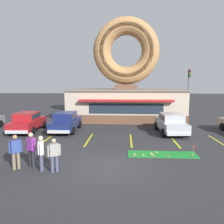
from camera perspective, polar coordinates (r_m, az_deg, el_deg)
The scene contains 28 objects.
ground_plane at distance 10.79m, azimuth -1.46°, elevation -14.09°, with size 160.00×160.00×0.00m, color #2D2D30.
donut_shop_building at distance 23.95m, azimuth 3.66°, elevation 6.88°, with size 12.30×6.75×10.96m.
putting_mat at distance 12.79m, azimuth 12.96°, elevation -10.73°, with size 3.83×1.17×0.03m, color #1E842D.
mini_donut_near_left at distance 12.24m, azimuth 5.80°, elevation -11.24°, with size 0.13×0.13×0.04m, color #D8667F.
mini_donut_near_right at distance 12.98m, azimuth 11.53°, elevation -10.25°, with size 0.13×0.13×0.04m, color #E5C666.
mini_donut_mid_left at distance 12.30m, azimuth 10.81°, elevation -11.25°, with size 0.13×0.13×0.04m, color #D8667F.
mini_donut_mid_centre at distance 12.52m, azimuth 5.93°, elevation -10.81°, with size 0.13×0.13×0.04m, color #D17F47.
mini_donut_mid_right at distance 12.88m, azimuth 20.20°, elevation -10.71°, with size 0.13×0.13×0.04m, color brown.
mini_donut_far_left at distance 12.52m, azimuth 10.45°, elevation -10.89°, with size 0.13×0.13×0.04m, color #E5C666.
mini_donut_far_centre at distance 12.39m, azimuth 8.17°, elevation -11.05°, with size 0.13×0.13×0.04m, color #E5C666.
mini_donut_far_right at distance 12.41m, azimuth 14.43°, elevation -11.17°, with size 0.13×0.13×0.04m, color #D17F47.
mini_donut_extra at distance 12.73m, azimuth 10.12°, elevation -10.57°, with size 0.13×0.13×0.04m, color #E5C666.
golf_ball at distance 12.73m, azimuth 10.67°, elevation -10.58°, with size 0.04×0.04×0.04m, color white.
putting_flag_pin at distance 12.96m, azimuth 20.62°, elevation -8.82°, with size 0.13×0.01×0.55m.
car_red at distance 19.49m, azimuth -21.19°, elevation -2.19°, with size 2.17×4.65×1.60m.
car_silver at distance 18.14m, azimuth 15.13°, elevation -2.63°, with size 2.18×4.65×1.60m.
car_navy at distance 18.66m, azimuth -11.96°, elevation -2.26°, with size 2.03×4.58×1.60m.
pedestrian_blue_sweater_man at distance 10.25m, azimuth -14.89°, elevation -10.49°, with size 0.54×0.39×1.54m.
pedestrian_hooded_kid at distance 11.15m, azimuth -20.33°, elevation -8.82°, with size 0.54×0.39×1.67m.
pedestrian_leather_jacket_man at distance 10.56m, azimuth -18.04°, elevation -9.80°, with size 0.34×0.57×1.62m.
pedestrian_clipboard_woman at distance 11.14m, azimuth -23.88°, elevation -9.14°, with size 0.49×0.42×1.63m.
trash_bin at distance 21.77m, azimuth -9.67°, elevation -1.83°, with size 0.57×0.57×0.97m.
traffic_light_pole at distance 29.50m, azimuth 19.38°, elevation 6.52°, with size 0.28×0.47×5.80m.
parking_stripe_far_left at distance 16.47m, azimuth -16.52°, elevation -6.78°, with size 0.12×3.60×0.01m, color yellow.
parking_stripe_left at distance 15.72m, azimuth -6.10°, elevation -7.19°, with size 0.12×3.60×0.01m, color yellow.
parking_stripe_mid_left at distance 15.52m, azimuth 4.99°, elevation -7.37°, with size 0.12×3.60×0.01m, color yellow.
parking_stripe_centre at distance 15.89m, azimuth 15.95°, elevation -7.28°, with size 0.12×3.60×0.01m, color yellow.
parking_stripe_mid_right at distance 16.80m, azimuth 26.06°, elevation -6.96°, with size 0.12×3.60×0.01m, color yellow.
Camera 1 is at (0.86, -10.00, 3.95)m, focal length 35.00 mm.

